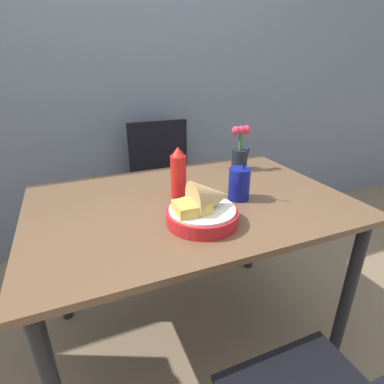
{
  "coord_description": "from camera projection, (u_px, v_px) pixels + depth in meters",
  "views": [
    {
      "loc": [
        -0.41,
        -1.02,
        1.26
      ],
      "look_at": [
        -0.02,
        -0.06,
        0.81
      ],
      "focal_mm": 28.0,
      "sensor_mm": 36.0,
      "label": 1
    }
  ],
  "objects": [
    {
      "name": "dining_table",
      "position": [
        190.0,
        220.0,
        1.25
      ],
      "size": [
        1.25,
        0.84,
        0.75
      ],
      "color": "brown",
      "rests_on": "ground_plane"
    },
    {
      "name": "ketchup_bottle",
      "position": [
        178.0,
        173.0,
        1.2
      ],
      "size": [
        0.06,
        0.06,
        0.21
      ],
      "color": "red",
      "rests_on": "dining_table"
    },
    {
      "name": "food_basket",
      "position": [
        205.0,
        208.0,
        1.02
      ],
      "size": [
        0.25,
        0.25,
        0.16
      ],
      "color": "red",
      "rests_on": "dining_table"
    },
    {
      "name": "flower_vase",
      "position": [
        240.0,
        152.0,
        1.52
      ],
      "size": [
        0.1,
        0.08,
        0.22
      ],
      "color": "black",
      "rests_on": "dining_table"
    },
    {
      "name": "wall_window",
      "position": [
        126.0,
        55.0,
        1.89
      ],
      "size": [
        7.0,
        0.06,
        2.6
      ],
      "color": "slate",
      "rests_on": "ground_plane"
    },
    {
      "name": "chair_far_window",
      "position": [
        163.0,
        180.0,
        2.02
      ],
      "size": [
        0.4,
        0.4,
        0.91
      ],
      "color": "black",
      "rests_on": "ground_plane"
    },
    {
      "name": "drink_cup",
      "position": [
        239.0,
        185.0,
        1.2
      ],
      "size": [
        0.09,
        0.09,
        0.22
      ],
      "color": "navy",
      "rests_on": "dining_table"
    },
    {
      "name": "ground_plane",
      "position": [
        191.0,
        334.0,
        1.51
      ],
      "size": [
        12.0,
        12.0,
        0.0
      ],
      "primitive_type": "plane",
      "color": "#7A664C"
    }
  ]
}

